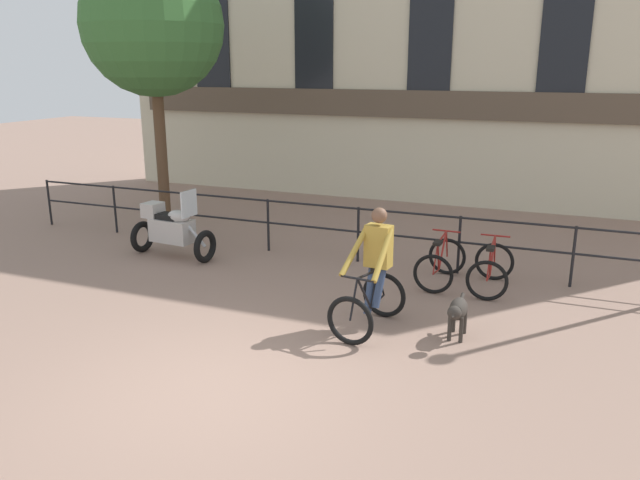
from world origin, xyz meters
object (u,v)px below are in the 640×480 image
object	(u,v)px
parked_bicycle_near_lamp	(440,263)
parked_bicycle_mid_left	(491,269)
cyclist_with_bike	(373,276)
dog	(458,311)
parked_motorcycle	(171,229)

from	to	relation	value
parked_bicycle_near_lamp	parked_bicycle_mid_left	size ratio (longest dim) A/B	1.01
cyclist_with_bike	parked_bicycle_mid_left	bearing A→B (deg)	65.29
cyclist_with_bike	parked_bicycle_near_lamp	distance (m)	2.26
parked_bicycle_near_lamp	parked_bicycle_mid_left	xyz separation A→B (m)	(0.83, -0.00, -0.00)
parked_bicycle_near_lamp	parked_bicycle_mid_left	bearing A→B (deg)	-178.56
parked_bicycle_near_lamp	cyclist_with_bike	bearing A→B (deg)	77.59
dog	parked_bicycle_mid_left	world-z (taller)	parked_bicycle_mid_left
dog	parked_bicycle_mid_left	distance (m)	2.13
dog	parked_bicycle_mid_left	bearing A→B (deg)	84.76
cyclist_with_bike	dog	distance (m)	1.24
cyclist_with_bike	parked_bicycle_near_lamp	size ratio (longest dim) A/B	1.51
parked_bicycle_near_lamp	dog	bearing A→B (deg)	108.63
cyclist_with_bike	dog	world-z (taller)	cyclist_with_bike
cyclist_with_bike	parked_motorcycle	world-z (taller)	cyclist_with_bike
dog	parked_motorcycle	size ratio (longest dim) A/B	0.51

